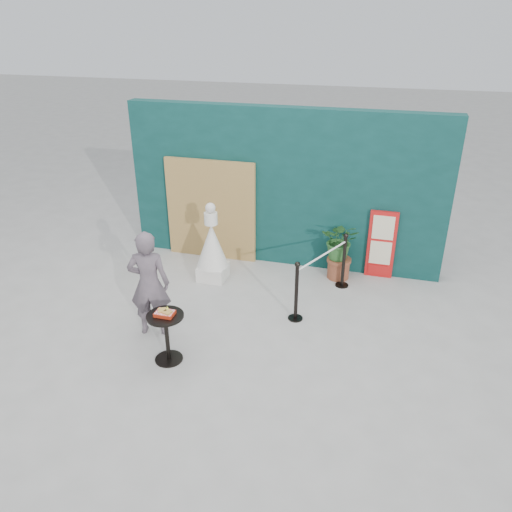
# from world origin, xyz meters

# --- Properties ---
(ground) EXTENTS (60.00, 60.00, 0.00)m
(ground) POSITION_xyz_m (0.00, 0.00, 0.00)
(ground) COLOR #ADAAA5
(ground) RESTS_ON ground
(back_wall) EXTENTS (6.00, 0.30, 3.00)m
(back_wall) POSITION_xyz_m (0.00, 3.15, 1.50)
(back_wall) COLOR #0B3230
(back_wall) RESTS_ON ground
(bamboo_fence) EXTENTS (1.80, 0.08, 2.00)m
(bamboo_fence) POSITION_xyz_m (-1.40, 2.94, 1.00)
(bamboo_fence) COLOR tan
(bamboo_fence) RESTS_ON ground
(woman) EXTENTS (0.70, 0.54, 1.69)m
(woman) POSITION_xyz_m (-1.37, 0.17, 0.85)
(woman) COLOR #645660
(woman) RESTS_ON ground
(menu_board) EXTENTS (0.50, 0.07, 1.30)m
(menu_board) POSITION_xyz_m (1.90, 2.95, 0.65)
(menu_board) COLOR red
(menu_board) RESTS_ON ground
(statue) EXTENTS (0.58, 0.58, 1.49)m
(statue) POSITION_xyz_m (-1.06, 2.05, 0.61)
(statue) COLOR silver
(statue) RESTS_ON ground
(cafe_table) EXTENTS (0.52, 0.52, 0.75)m
(cafe_table) POSITION_xyz_m (-0.85, -0.42, 0.50)
(cafe_table) COLOR black
(cafe_table) RESTS_ON ground
(food_basket) EXTENTS (0.26, 0.19, 0.11)m
(food_basket) POSITION_xyz_m (-0.85, -0.42, 0.79)
(food_basket) COLOR #B12912
(food_basket) RESTS_ON cafe_table
(planter) EXTENTS (0.67, 0.58, 1.13)m
(planter) POSITION_xyz_m (1.18, 2.70, 0.66)
(planter) COLOR brown
(planter) RESTS_ON ground
(stanchion_barrier) EXTENTS (0.84, 1.54, 1.03)m
(stanchion_barrier) POSITION_xyz_m (0.99, 1.75, 0.49)
(stanchion_barrier) COLOR black
(stanchion_barrier) RESTS_ON ground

